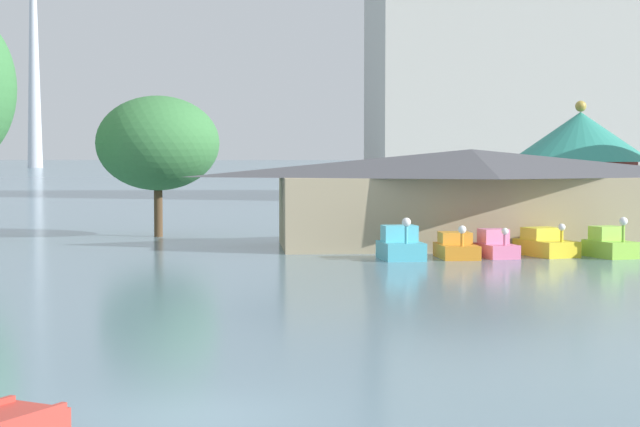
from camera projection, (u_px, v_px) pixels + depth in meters
name	position (u px, v px, depth m)	size (l,w,h in m)	color
ground_plane	(192.00, 418.00, 18.71)	(2000.00, 2000.00, 0.00)	slate
pedal_boat_cyan	(401.00, 246.00, 47.11)	(1.90, 2.49, 1.85)	#4CB7CC
pedal_boat_orange	(456.00, 248.00, 47.84)	(1.58, 2.83, 1.48)	orange
pedal_boat_pink	(495.00, 246.00, 48.11)	(1.72, 2.48, 1.35)	pink
pedal_boat_yellow	(545.00, 244.00, 48.89)	(2.48, 3.28, 1.50)	yellow
pedal_boat_lime	(609.00, 245.00, 48.11)	(2.01, 2.61, 1.81)	#8CCC3F
boathouse	(471.00, 196.00, 53.67)	(19.90, 8.55, 4.74)	tan
green_roof_pavilion	(580.00, 162.00, 69.21)	(8.90, 8.90, 7.86)	#993328
shoreline_tree_mid	(158.00, 143.00, 60.07)	(6.71, 6.71, 7.69)	brown
background_building_block	(564.00, 64.00, 113.49)	(40.11, 17.88, 27.68)	beige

